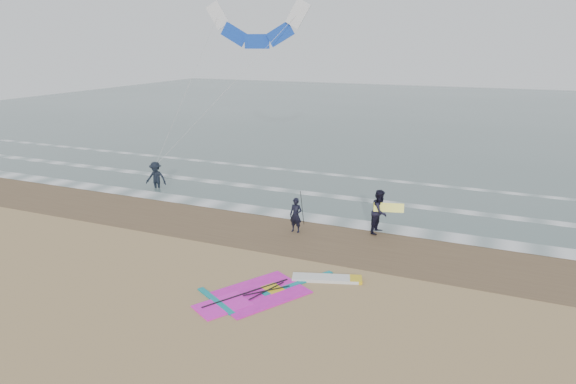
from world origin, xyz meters
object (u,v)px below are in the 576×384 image
at_px(person_standing, 296,215).
at_px(surf_kite, 256,28).
at_px(person_wading, 156,172).
at_px(person_walking, 380,212).
at_px(windsurf_rig, 278,290).

relative_size(person_standing, surf_kite, 0.17).
bearing_deg(person_wading, person_standing, -28.64).
xyz_separation_m(person_walking, surf_kite, (-9.38, 6.84, 7.91)).
bearing_deg(surf_kite, person_walking, -36.11).
distance_m(person_walking, person_wading, 13.67).
bearing_deg(surf_kite, person_standing, -54.12).
height_order(person_walking, surf_kite, surf_kite).
height_order(windsurf_rig, person_walking, person_walking).
bearing_deg(person_wading, windsurf_rig, -47.20).
distance_m(person_standing, person_wading, 10.63).
height_order(windsurf_rig, surf_kite, surf_kite).
height_order(person_walking, person_wading, person_walking).
xyz_separation_m(windsurf_rig, surf_kite, (-7.56, 13.65, 8.87)).
bearing_deg(windsurf_rig, person_wading, 143.25).
xyz_separation_m(windsurf_rig, person_wading, (-11.71, 8.74, 0.93)).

